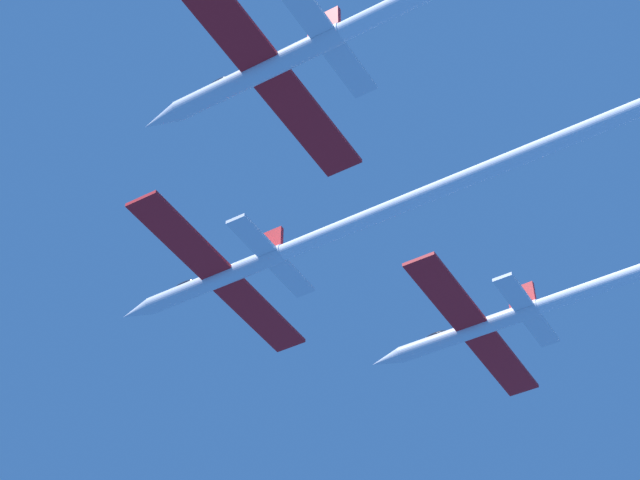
# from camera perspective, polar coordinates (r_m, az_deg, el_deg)

# --- Properties ---
(jet_lead) EXTENTS (17.84, 52.13, 2.96)m
(jet_lead) POSITION_cam_1_polar(r_m,az_deg,el_deg) (70.66, 4.01, 1.76)
(jet_lead) COLOR white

